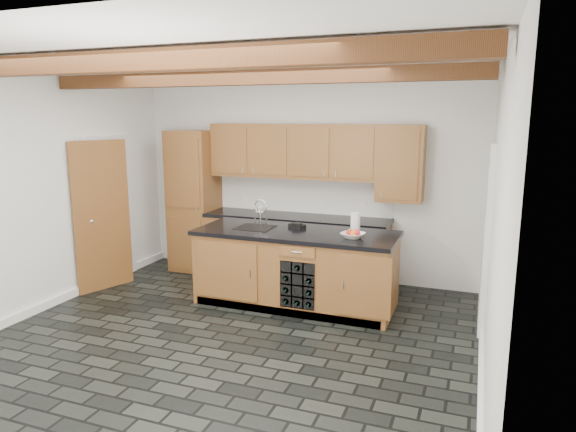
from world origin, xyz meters
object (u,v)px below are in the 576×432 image
Objects in this scene: kitchen_scale at (297,225)px; fruit_bowl at (353,235)px; island at (296,268)px; paper_towel at (355,222)px.

kitchen_scale is 0.89× the size of fruit_bowl.
paper_towel is at bearing 17.24° from island.
island is at bearing -162.76° from paper_towel.
fruit_bowl is at bearing -8.27° from island.
fruit_bowl is (0.79, -0.29, 0.00)m from kitchen_scale.
island is 10.38× the size of paper_towel.
fruit_bowl reaches higher than island.
fruit_bowl is at bearing 3.34° from kitchen_scale.
kitchen_scale is (-0.06, 0.19, 0.50)m from island.
island is at bearing 171.73° from fruit_bowl.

